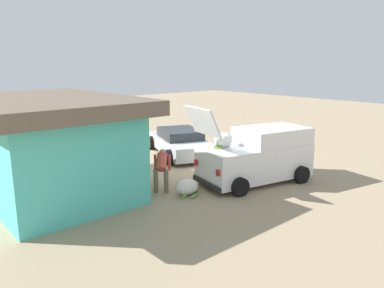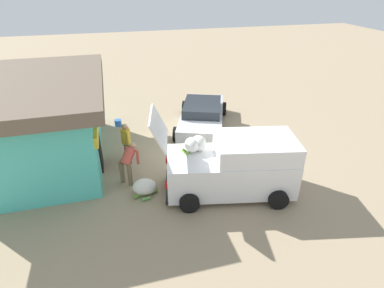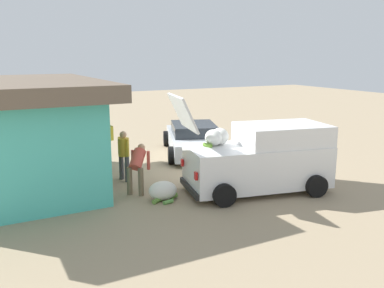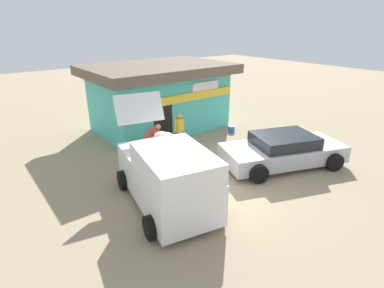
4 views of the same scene
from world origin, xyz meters
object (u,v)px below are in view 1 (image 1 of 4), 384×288
Objects in this scene: parked_sedan at (180,142)px; vendor_standing at (140,157)px; delivery_van at (258,155)px; storefront_bar at (48,144)px; customer_bending at (162,167)px; paint_bucket at (94,160)px; unloaded_banana_pile at (187,187)px.

parked_sedan is 4.18m from vendor_standing.
delivery_van is 0.96× the size of parked_sedan.
vendor_standing is at bearing -106.60° from storefront_bar.
storefront_bar is 4.98× the size of customer_bending.
customer_bending reaches higher than paint_bucket.
vendor_standing is at bearing -175.78° from paint_bucket.
unloaded_banana_pile is at bearing -132.47° from storefront_bar.
vendor_standing is at bearing 50.18° from delivery_van.
parked_sedan is 3.95m from paint_bucket.
customer_bending reaches higher than parked_sedan.
vendor_standing reaches higher than unloaded_banana_pile.
unloaded_banana_pile is at bearing 79.24° from delivery_van.
parked_sedan is at bearing -105.63° from paint_bucket.
customer_bending is at bearing 134.41° from parked_sedan.
delivery_van is 4.88m from parked_sedan.
storefront_bar is at bearing 101.65° from parked_sedan.
paint_bucket is at bearing 4.22° from vendor_standing.
vendor_standing is (-0.86, -2.88, -0.74)m from storefront_bar.
delivery_van is 3.41× the size of customer_bending.
vendor_standing reaches higher than parked_sedan.
customer_bending is (-3.51, 3.58, 0.25)m from parked_sedan.
paint_bucket is (2.38, -2.64, -1.48)m from storefront_bar.
parked_sedan is at bearing -4.06° from delivery_van.
parked_sedan is at bearing -36.17° from unloaded_banana_pile.
delivery_van reaches higher than unloaded_banana_pile.
parked_sedan is at bearing -45.59° from customer_bending.
storefront_bar is 6.65m from parked_sedan.
delivery_van is 2.98× the size of vendor_standing.
paint_bucket is (1.06, 3.78, -0.42)m from parked_sedan.
customer_bending is (1.35, 3.23, -0.13)m from delivery_van.
vendor_standing is 3.34m from paint_bucket.
storefront_bar is 3.10m from vendor_standing.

